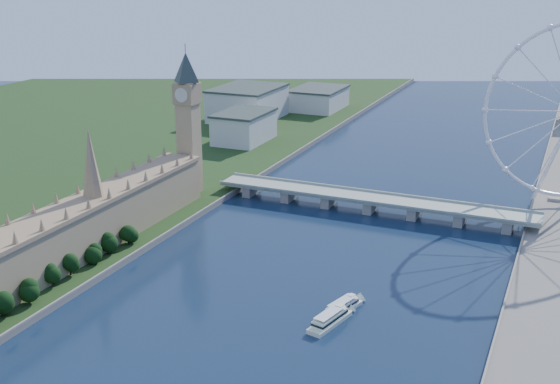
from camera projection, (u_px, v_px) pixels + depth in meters
The scene contains 6 objects.
parliament_range at pixel (96, 220), 407.33m from camera, with size 24.00×200.00×70.00m.
big_ben at pixel (188, 105), 486.51m from camera, with size 20.02×20.02×110.00m.
westminster_bridge at pixel (371, 201), 475.99m from camera, with size 220.00×22.00×9.50m.
city_skyline at pixel (486, 117), 684.71m from camera, with size 505.00×280.00×32.00m.
tour_boat_near at pixel (342, 312), 339.61m from camera, with size 7.27×28.51×6.29m, color silver, non-canonical shape.
tour_boat_far at pixel (330, 324), 327.73m from camera, with size 7.92×30.94×6.85m, color #E5EEC6, non-canonical shape.
Camera 1 is at (122.24, -137.82, 160.95)m, focal length 45.00 mm.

